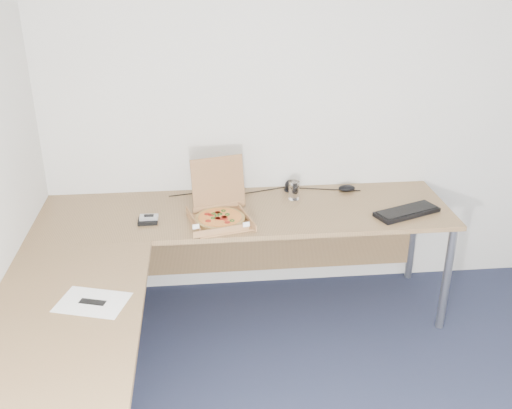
{
  "coord_description": "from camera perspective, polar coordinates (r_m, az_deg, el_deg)",
  "views": [
    {
      "loc": [
        -0.76,
        -1.83,
        2.25
      ],
      "look_at": [
        -0.45,
        1.28,
        0.82
      ],
      "focal_mm": 41.21,
      "sensor_mm": 36.0,
      "label": 1
    }
  ],
  "objects": [
    {
      "name": "phone",
      "position": [
        3.48,
        -10.35,
        -1.23
      ],
      "size": [
        0.11,
        0.06,
        0.02
      ],
      "primitive_type": "cube",
      "rotation": [
        0.0,
        0.0,
        -0.02
      ],
      "color": "#B2B5BA",
      "rests_on": "wallet"
    },
    {
      "name": "room_shell",
      "position": [
        2.22,
        15.0,
        -3.09
      ],
      "size": [
        3.5,
        3.5,
        2.5
      ],
      "primitive_type": null,
      "color": "silver",
      "rests_on": "ground"
    },
    {
      "name": "pizza_box",
      "position": [
        3.44,
        -3.53,
        -1.02
      ],
      "size": [
        0.32,
        0.38,
        0.33
      ],
      "rotation": [
        0.0,
        0.0,
        0.25
      ],
      "color": "#9F6D41",
      "rests_on": "desk"
    },
    {
      "name": "cable_bundle",
      "position": [
        3.85,
        0.51,
        1.33
      ],
      "size": [
        0.6,
        0.12,
        0.01
      ],
      "primitive_type": null,
      "rotation": [
        0.0,
        0.0,
        0.14
      ],
      "color": "black",
      "rests_on": "desk"
    },
    {
      "name": "desk",
      "position": [
        3.21,
        -6.14,
        -4.48
      ],
      "size": [
        2.5,
        2.2,
        0.73
      ],
      "color": "olive",
      "rests_on": "ground"
    },
    {
      "name": "keyboard",
      "position": [
        3.64,
        14.43,
        -0.71
      ],
      "size": [
        0.43,
        0.28,
        0.03
      ],
      "primitive_type": "cube",
      "rotation": [
        0.0,
        0.0,
        0.38
      ],
      "color": "black",
      "rests_on": "desk"
    },
    {
      "name": "mouse",
      "position": [
        3.89,
        8.81,
        1.58
      ],
      "size": [
        0.12,
        0.09,
        0.04
      ],
      "primitive_type": "ellipsoid",
      "rotation": [
        0.0,
        0.0,
        -0.13
      ],
      "color": "black",
      "rests_on": "desk"
    },
    {
      "name": "paper_sheet",
      "position": [
        2.82,
        -15.59,
        -9.12
      ],
      "size": [
        0.36,
        0.3,
        0.0
      ],
      "primitive_type": "cube",
      "rotation": [
        0.0,
        0.0,
        -0.29
      ],
      "color": "white",
      "rests_on": "desk"
    },
    {
      "name": "drinking_glass",
      "position": [
        3.72,
        3.71,
        1.39
      ],
      "size": [
        0.07,
        0.07,
        0.12
      ],
      "primitive_type": "cylinder",
      "color": "white",
      "rests_on": "desk"
    },
    {
      "name": "wallet",
      "position": [
        3.48,
        -10.45,
        -1.58
      ],
      "size": [
        0.11,
        0.1,
        0.02
      ],
      "primitive_type": "cube",
      "rotation": [
        0.0,
        0.0,
        0.02
      ],
      "color": "black",
      "rests_on": "desk"
    },
    {
      "name": "dome_speaker",
      "position": [
        3.86,
        3.41,
        1.93
      ],
      "size": [
        0.09,
        0.09,
        0.08
      ],
      "primitive_type": "ellipsoid",
      "color": "black",
      "rests_on": "desk"
    }
  ]
}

